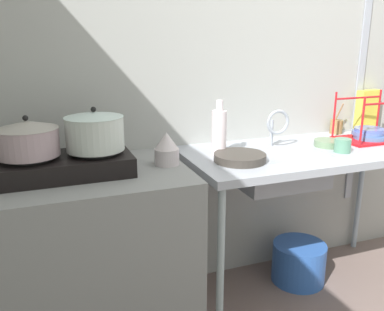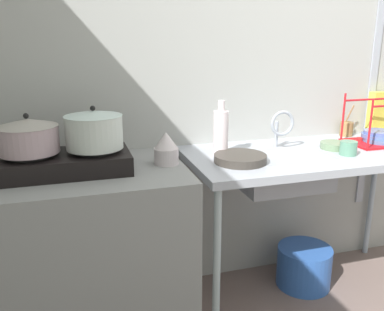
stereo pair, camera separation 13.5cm
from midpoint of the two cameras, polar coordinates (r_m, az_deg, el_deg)
wall_back at (r=2.72m, az=14.43°, el=11.42°), size 5.28×0.10×2.54m
wall_metal_strip at (r=2.89m, az=21.42°, el=13.61°), size 0.05×0.01×2.03m
counter_concrete at (r=2.11m, az=-19.12°, el=-13.99°), size 1.19×0.65×0.87m
counter_sink at (r=2.37m, az=14.36°, el=-0.64°), size 1.41×0.65×0.87m
stove at (r=1.93m, az=-19.15°, el=-1.28°), size 0.58×0.30×0.10m
pot_on_left_burner at (r=1.90m, az=-23.73°, el=2.18°), size 0.26×0.26×0.18m
pot_on_right_burner at (r=1.90m, az=-15.32°, el=3.28°), size 0.26×0.26×0.20m
percolator at (r=1.98m, az=-5.48°, el=0.88°), size 0.12×0.12×0.16m
sink_basin at (r=2.24m, az=10.47°, el=-1.96°), size 0.47×0.29×0.18m
faucet at (r=2.30m, az=10.05°, el=4.35°), size 0.14×0.08×0.22m
frying_pan at (r=2.05m, az=4.77°, el=-0.29°), size 0.26×0.26×0.04m
dish_rack at (r=2.65m, az=21.98°, el=2.82°), size 0.36×0.25×0.28m
cup_by_rack at (r=2.32m, az=18.57°, el=1.32°), size 0.09×0.09×0.07m
small_bowl_on_drainboard at (r=2.43m, az=16.79°, el=1.64°), size 0.15×0.15×0.04m
bottle_by_sink at (r=2.13m, az=1.95°, el=3.29°), size 0.08×0.08×0.29m
cereal_box at (r=2.93m, az=21.90°, el=5.82°), size 0.17×0.07×0.27m
utensil_jar at (r=2.78m, az=18.03°, el=3.84°), size 0.08×0.08×0.19m
bucket_on_floor at (r=2.69m, az=13.12°, el=-14.22°), size 0.32×0.32×0.25m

